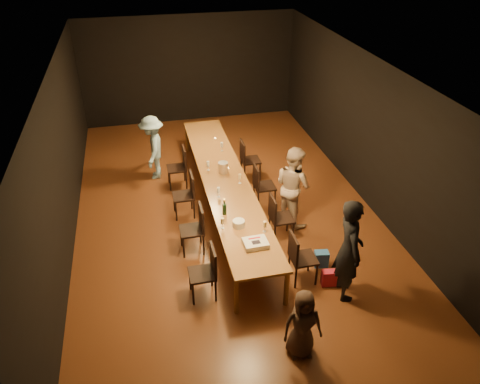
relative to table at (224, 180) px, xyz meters
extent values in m
plane|color=#4B2412|center=(0.00, 0.00, -0.70)|extent=(10.00, 10.00, 0.00)
cube|color=black|center=(0.00, 5.00, 0.80)|extent=(6.00, 0.04, 3.00)
cube|color=black|center=(0.00, -5.00, 0.80)|extent=(6.00, 0.04, 3.00)
cube|color=black|center=(-3.00, 0.00, 0.80)|extent=(0.04, 10.00, 3.00)
cube|color=black|center=(3.00, 0.00, 0.80)|extent=(0.04, 10.00, 3.00)
cube|color=silver|center=(0.00, 0.00, 2.30)|extent=(6.00, 10.00, 0.04)
cube|color=brown|center=(0.00, 0.00, 0.02)|extent=(0.90, 6.00, 0.05)
cylinder|color=brown|center=(-0.40, -2.90, -0.35)|extent=(0.08, 0.08, 0.70)
cylinder|color=brown|center=(0.40, -2.90, -0.35)|extent=(0.08, 0.08, 0.70)
cylinder|color=brown|center=(-0.40, 2.90, -0.35)|extent=(0.08, 0.08, 0.70)
cylinder|color=brown|center=(0.40, 2.90, -0.35)|extent=(0.08, 0.08, 0.70)
imported|color=black|center=(1.40, -2.85, 0.19)|extent=(0.50, 0.69, 1.78)
imported|color=beige|center=(1.22, -0.69, 0.11)|extent=(0.88, 0.97, 1.63)
imported|color=#91C0E1|center=(-1.31, 1.75, 0.05)|extent=(0.71, 1.04, 1.49)
imported|color=#3C2A22|center=(0.32, -3.84, -0.14)|extent=(0.57, 0.39, 1.12)
cube|color=#B61B36|center=(1.24, -2.63, -0.56)|extent=(0.26, 0.17, 0.29)
cube|color=#2A63B8|center=(1.29, -2.14, -0.55)|extent=(0.26, 0.20, 0.30)
cube|color=white|center=(0.06, -2.25, 0.09)|extent=(0.40, 0.32, 0.09)
cube|color=black|center=(0.06, -2.28, 0.14)|extent=(0.14, 0.10, 0.00)
cube|color=red|center=(0.06, -2.17, 0.14)|extent=(0.20, 0.04, 0.00)
cylinder|color=white|center=(-0.09, -1.68, 0.11)|extent=(0.25, 0.25, 0.12)
cylinder|color=silver|center=(0.03, 0.26, 0.16)|extent=(0.26, 0.26, 0.23)
cylinder|color=#B2B7B2|center=(0.15, -2.14, 0.06)|extent=(0.05, 0.05, 0.03)
cylinder|color=#B2B7B2|center=(0.15, 0.36, 0.06)|extent=(0.05, 0.05, 0.03)
cylinder|color=#B2B7B2|center=(0.15, 1.86, 0.06)|extent=(0.05, 0.05, 0.03)
camera|label=1|loc=(-1.53, -8.04, 4.74)|focal=35.00mm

